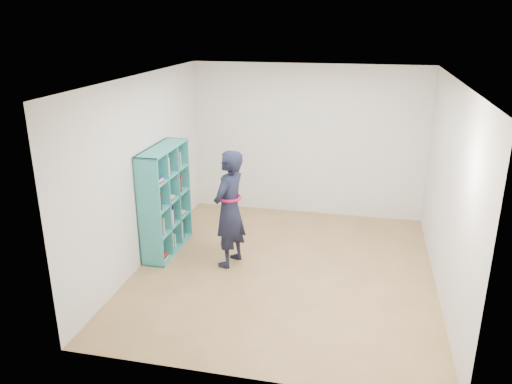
# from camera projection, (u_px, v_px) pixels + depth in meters

# --- Properties ---
(floor) EXTENTS (4.50, 4.50, 0.00)m
(floor) POSITION_uv_depth(u_px,v_px,m) (284.00, 270.00, 6.90)
(floor) COLOR olive
(floor) RESTS_ON ground
(ceiling) EXTENTS (4.50, 4.50, 0.00)m
(ceiling) POSITION_uv_depth(u_px,v_px,m) (288.00, 79.00, 6.04)
(ceiling) COLOR white
(ceiling) RESTS_ON wall_back
(wall_left) EXTENTS (0.02, 4.50, 2.60)m
(wall_left) POSITION_uv_depth(u_px,v_px,m) (143.00, 171.00, 6.88)
(wall_left) COLOR silver
(wall_left) RESTS_ON floor
(wall_right) EXTENTS (0.02, 4.50, 2.60)m
(wall_right) POSITION_uv_depth(u_px,v_px,m) (449.00, 192.00, 6.06)
(wall_right) COLOR silver
(wall_right) RESTS_ON floor
(wall_back) EXTENTS (4.00, 0.02, 2.60)m
(wall_back) POSITION_uv_depth(u_px,v_px,m) (307.00, 141.00, 8.54)
(wall_back) COLOR silver
(wall_back) RESTS_ON floor
(wall_front) EXTENTS (4.00, 0.02, 2.60)m
(wall_front) POSITION_uv_depth(u_px,v_px,m) (245.00, 257.00, 4.40)
(wall_front) COLOR silver
(wall_front) RESTS_ON floor
(bookshelf) EXTENTS (0.35, 1.18, 1.58)m
(bookshelf) POSITION_uv_depth(u_px,v_px,m) (164.00, 202.00, 7.27)
(bookshelf) COLOR teal
(bookshelf) RESTS_ON floor
(person) EXTENTS (0.54, 0.69, 1.65)m
(person) POSITION_uv_depth(u_px,v_px,m) (229.00, 209.00, 6.82)
(person) COLOR black
(person) RESTS_ON floor
(smartphone) EXTENTS (0.03, 0.09, 0.13)m
(smartphone) POSITION_uv_depth(u_px,v_px,m) (224.00, 198.00, 6.91)
(smartphone) COLOR silver
(smartphone) RESTS_ON person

